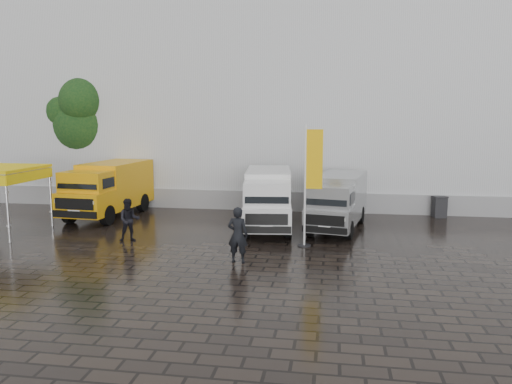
# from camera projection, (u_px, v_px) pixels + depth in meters

# --- Properties ---
(ground) EXTENTS (120.00, 120.00, 0.00)m
(ground) POSITION_uv_depth(u_px,v_px,m) (272.00, 252.00, 17.89)
(ground) COLOR black
(ground) RESTS_ON ground
(exhibition_hall) EXTENTS (44.00, 16.00, 12.00)m
(exhibition_hall) POSITION_uv_depth(u_px,v_px,m) (333.00, 98.00, 32.33)
(exhibition_hall) COLOR silver
(exhibition_hall) RESTS_ON ground
(hall_plinth) EXTENTS (44.00, 0.15, 1.00)m
(hall_plinth) POSITION_uv_depth(u_px,v_px,m) (330.00, 203.00, 25.27)
(hall_plinth) COLOR gray
(hall_plinth) RESTS_ON ground
(van_yellow) EXTENTS (2.59, 5.76, 2.59)m
(van_yellow) POSITION_uv_depth(u_px,v_px,m) (108.00, 190.00, 24.05)
(van_yellow) COLOR #EA9F0C
(van_yellow) RESTS_ON ground
(van_white) EXTENTS (2.53, 5.89, 2.47)m
(van_white) POSITION_uv_depth(u_px,v_px,m) (268.00, 200.00, 21.57)
(van_white) COLOR white
(van_white) RESTS_ON ground
(van_silver) EXTENTS (2.72, 5.57, 2.31)m
(van_silver) POSITION_uv_depth(u_px,v_px,m) (338.00, 203.00, 21.37)
(van_silver) COLOR #A0A3A4
(van_silver) RESTS_ON ground
(flagpole) EXTENTS (0.88, 0.50, 4.53)m
(flagpole) POSITION_uv_depth(u_px,v_px,m) (310.00, 180.00, 18.30)
(flagpole) COLOR black
(flagpole) RESTS_ON ground
(tree) EXTENTS (4.02, 4.10, 7.21)m
(tree) POSITION_uv_depth(u_px,v_px,m) (88.00, 120.00, 28.45)
(tree) COLOR black
(tree) RESTS_ON ground
(wheelie_bin) EXTENTS (0.70, 0.70, 1.03)m
(wheelie_bin) POSITION_uv_depth(u_px,v_px,m) (439.00, 207.00, 24.00)
(wheelie_bin) COLOR black
(wheelie_bin) RESTS_ON ground
(person_front) EXTENTS (0.71, 0.49, 1.88)m
(person_front) POSITION_uv_depth(u_px,v_px,m) (238.00, 235.00, 16.43)
(person_front) COLOR black
(person_front) RESTS_ON ground
(person_tent) EXTENTS (1.00, 0.91, 1.67)m
(person_tent) POSITION_uv_depth(u_px,v_px,m) (129.00, 220.00, 19.31)
(person_tent) COLOR black
(person_tent) RESTS_ON ground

